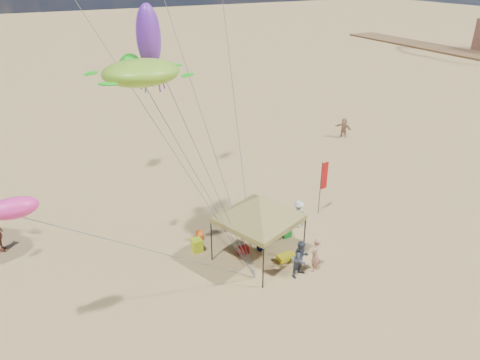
{
  "coord_description": "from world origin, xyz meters",
  "views": [
    {
      "loc": [
        -9.01,
        -14.3,
        13.5
      ],
      "look_at": [
        0.0,
        3.0,
        4.0
      ],
      "focal_mm": 33.51,
      "sensor_mm": 36.0,
      "label": 1
    }
  ],
  "objects_px": {
    "chair_green": "(286,231)",
    "person_near_c": "(298,214)",
    "cooler_blue": "(261,217)",
    "person_near_a": "(315,254)",
    "cooler_red": "(243,250)",
    "beach_cart": "(286,257)",
    "feather_flag": "(323,179)",
    "canopy_tent": "(259,199)",
    "chair_yellow": "(197,245)",
    "person_near_b": "(301,259)",
    "person_far_c": "(344,128)"
  },
  "relations": [
    {
      "from": "chair_green",
      "to": "person_near_c",
      "type": "bearing_deg",
      "value": 23.59
    },
    {
      "from": "cooler_blue",
      "to": "person_near_a",
      "type": "relative_size",
      "value": 0.3
    },
    {
      "from": "cooler_red",
      "to": "beach_cart",
      "type": "bearing_deg",
      "value": -43.18
    },
    {
      "from": "feather_flag",
      "to": "person_near_c",
      "type": "relative_size",
      "value": 2.01
    },
    {
      "from": "canopy_tent",
      "to": "person_near_a",
      "type": "height_order",
      "value": "canopy_tent"
    },
    {
      "from": "chair_green",
      "to": "person_near_c",
      "type": "xyz_separation_m",
      "value": [
        1.09,
        0.47,
        0.48
      ]
    },
    {
      "from": "cooler_blue",
      "to": "canopy_tent",
      "type": "bearing_deg",
      "value": -122.59
    },
    {
      "from": "feather_flag",
      "to": "chair_yellow",
      "type": "distance_m",
      "value": 8.27
    },
    {
      "from": "cooler_blue",
      "to": "chair_green",
      "type": "xyz_separation_m",
      "value": [
        0.35,
        -2.07,
        0.16
      ]
    },
    {
      "from": "canopy_tent",
      "to": "person_near_a",
      "type": "relative_size",
      "value": 3.39
    },
    {
      "from": "person_near_a",
      "to": "person_near_b",
      "type": "xyz_separation_m",
      "value": [
        -0.81,
        -0.02,
        0.03
      ]
    },
    {
      "from": "person_near_a",
      "to": "person_near_b",
      "type": "relative_size",
      "value": 0.97
    },
    {
      "from": "canopy_tent",
      "to": "person_near_b",
      "type": "height_order",
      "value": "canopy_tent"
    },
    {
      "from": "chair_yellow",
      "to": "person_near_a",
      "type": "xyz_separation_m",
      "value": [
        4.44,
        -4.11,
        0.56
      ]
    },
    {
      "from": "beach_cart",
      "to": "person_far_c",
      "type": "xyz_separation_m",
      "value": [
        13.91,
        12.64,
        0.65
      ]
    },
    {
      "from": "person_near_a",
      "to": "feather_flag",
      "type": "bearing_deg",
      "value": -162.74
    },
    {
      "from": "feather_flag",
      "to": "person_near_a",
      "type": "height_order",
      "value": "feather_flag"
    },
    {
      "from": "canopy_tent",
      "to": "beach_cart",
      "type": "distance_m",
      "value": 3.51
    },
    {
      "from": "chair_green",
      "to": "cooler_red",
      "type": "bearing_deg",
      "value": -173.18
    },
    {
      "from": "canopy_tent",
      "to": "feather_flag",
      "type": "xyz_separation_m",
      "value": [
        5.57,
        2.24,
        -1.18
      ]
    },
    {
      "from": "person_near_a",
      "to": "person_near_c",
      "type": "bearing_deg",
      "value": -145.24
    },
    {
      "from": "person_near_c",
      "to": "person_far_c",
      "type": "bearing_deg",
      "value": -126.33
    },
    {
      "from": "canopy_tent",
      "to": "person_far_c",
      "type": "bearing_deg",
      "value": 38.06
    },
    {
      "from": "person_far_c",
      "to": "cooler_blue",
      "type": "bearing_deg",
      "value": -77.81
    },
    {
      "from": "person_near_a",
      "to": "chair_yellow",
      "type": "bearing_deg",
      "value": -75.77
    },
    {
      "from": "canopy_tent",
      "to": "person_far_c",
      "type": "height_order",
      "value": "canopy_tent"
    },
    {
      "from": "cooler_red",
      "to": "person_far_c",
      "type": "bearing_deg",
      "value": 35.49
    },
    {
      "from": "cooler_blue",
      "to": "person_near_c",
      "type": "relative_size",
      "value": 0.32
    },
    {
      "from": "chair_yellow",
      "to": "person_near_a",
      "type": "bearing_deg",
      "value": -42.78
    },
    {
      "from": "canopy_tent",
      "to": "chair_green",
      "type": "bearing_deg",
      "value": 24.18
    },
    {
      "from": "canopy_tent",
      "to": "feather_flag",
      "type": "relative_size",
      "value": 1.85
    },
    {
      "from": "chair_yellow",
      "to": "person_near_b",
      "type": "relative_size",
      "value": 0.37
    },
    {
      "from": "chair_green",
      "to": "chair_yellow",
      "type": "distance_m",
      "value": 4.93
    },
    {
      "from": "cooler_red",
      "to": "person_far_c",
      "type": "relative_size",
      "value": 0.32
    },
    {
      "from": "chair_green",
      "to": "person_far_c",
      "type": "relative_size",
      "value": 0.41
    },
    {
      "from": "person_near_c",
      "to": "feather_flag",
      "type": "bearing_deg",
      "value": -149.42
    },
    {
      "from": "canopy_tent",
      "to": "person_far_c",
      "type": "xyz_separation_m",
      "value": [
        15.08,
        11.81,
        -2.55
      ]
    },
    {
      "from": "cooler_red",
      "to": "cooler_blue",
      "type": "height_order",
      "value": "same"
    },
    {
      "from": "feather_flag",
      "to": "cooler_red",
      "type": "relative_size",
      "value": 6.19
    },
    {
      "from": "chair_yellow",
      "to": "person_near_c",
      "type": "relative_size",
      "value": 0.42
    },
    {
      "from": "person_near_c",
      "to": "chair_green",
      "type": "bearing_deg",
      "value": 35.81
    },
    {
      "from": "person_near_b",
      "to": "person_near_a",
      "type": "bearing_deg",
      "value": -12.44
    },
    {
      "from": "cooler_red",
      "to": "cooler_blue",
      "type": "bearing_deg",
      "value": 44.28
    },
    {
      "from": "cooler_red",
      "to": "person_near_c",
      "type": "xyz_separation_m",
      "value": [
        3.91,
        0.81,
        0.64
      ]
    },
    {
      "from": "cooler_blue",
      "to": "beach_cart",
      "type": "height_order",
      "value": "cooler_blue"
    },
    {
      "from": "canopy_tent",
      "to": "feather_flag",
      "type": "distance_m",
      "value": 6.12
    },
    {
      "from": "chair_green",
      "to": "feather_flag",
      "type": "bearing_deg",
      "value": 20.16
    },
    {
      "from": "chair_yellow",
      "to": "beach_cart",
      "type": "bearing_deg",
      "value": -37.54
    },
    {
      "from": "beach_cart",
      "to": "person_near_b",
      "type": "xyz_separation_m",
      "value": [
        -0.03,
        -1.31,
        0.74
      ]
    },
    {
      "from": "chair_green",
      "to": "person_far_c",
      "type": "distance_m",
      "value": 16.67
    }
  ]
}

